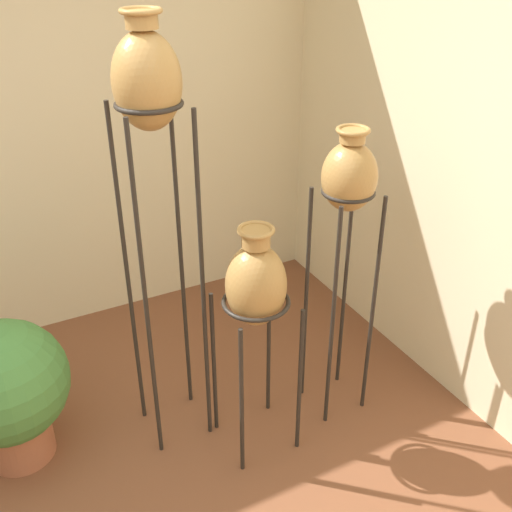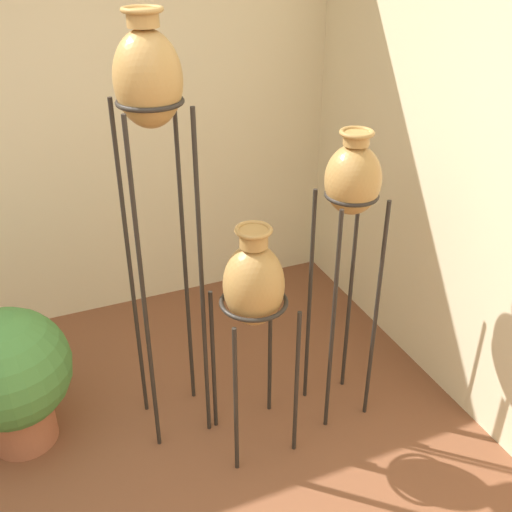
% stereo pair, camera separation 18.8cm
% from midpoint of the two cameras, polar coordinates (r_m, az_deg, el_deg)
% --- Properties ---
extents(vase_stand_tall, '(0.28, 0.28, 1.99)m').
position_cam_midpoint_polar(vase_stand_tall, '(2.40, -7.83, 14.67)').
color(vase_stand_tall, '#28231E').
rests_on(vase_stand_tall, ground_plane).
extents(vase_stand_medium, '(0.25, 0.25, 1.50)m').
position_cam_midpoint_polar(vase_stand_medium, '(2.67, 11.14, 6.11)').
color(vase_stand_medium, '#28231E').
rests_on(vase_stand_medium, ground_plane).
extents(vase_stand_short, '(0.32, 0.32, 1.17)m').
position_cam_midpoint_polar(vase_stand_short, '(2.58, 1.87, -3.07)').
color(vase_stand_short, '#28231E').
rests_on(vase_stand_short, ground_plane).
extents(potted_plant, '(0.57, 0.57, 0.73)m').
position_cam_midpoint_polar(potted_plant, '(3.04, -20.64, -10.56)').
color(potted_plant, '#B26647').
rests_on(potted_plant, ground_plane).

